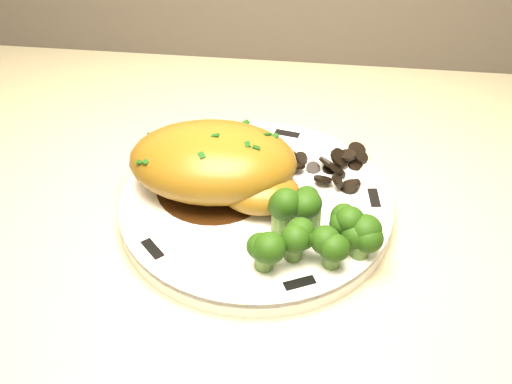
# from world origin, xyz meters

# --- Properties ---
(plate) EXTENTS (0.32, 0.32, 0.02)m
(plate) POSITION_xyz_m (0.23, 1.65, 0.94)
(plate) COLOR white
(plate) RESTS_ON counter
(rim_accent_0) EXTENTS (0.03, 0.02, 0.00)m
(rim_accent_0) POSITION_xyz_m (0.25, 1.77, 0.95)
(rim_accent_0) COLOR black
(rim_accent_0) RESTS_ON plate
(rim_accent_1) EXTENTS (0.02, 0.03, 0.00)m
(rim_accent_1) POSITION_xyz_m (0.12, 1.71, 0.95)
(rim_accent_1) COLOR black
(rim_accent_1) RESTS_ON plate
(rim_accent_2) EXTENTS (0.03, 0.03, 0.00)m
(rim_accent_2) POSITION_xyz_m (0.14, 1.57, 0.95)
(rim_accent_2) COLOR black
(rim_accent_2) RESTS_ON plate
(rim_accent_3) EXTENTS (0.03, 0.02, 0.00)m
(rim_accent_3) POSITION_xyz_m (0.28, 1.54, 0.95)
(rim_accent_3) COLOR black
(rim_accent_3) RESTS_ON plate
(rim_accent_4) EXTENTS (0.01, 0.03, 0.00)m
(rim_accent_4) POSITION_xyz_m (0.35, 1.67, 0.95)
(rim_accent_4) COLOR black
(rim_accent_4) RESTS_ON plate
(gravy_pool) EXTENTS (0.12, 0.12, 0.00)m
(gravy_pool) POSITION_xyz_m (0.18, 1.67, 0.95)
(gravy_pool) COLOR #331909
(gravy_pool) RESTS_ON plate
(chicken_breast) EXTENTS (0.18, 0.12, 0.07)m
(chicken_breast) POSITION_xyz_m (0.19, 1.66, 0.98)
(chicken_breast) COLOR #845C16
(chicken_breast) RESTS_ON plate
(mushroom_pile) EXTENTS (0.09, 0.07, 0.03)m
(mushroom_pile) POSITION_xyz_m (0.29, 1.70, 0.95)
(mushroom_pile) COLOR black
(mushroom_pile) RESTS_ON plate
(broccoli_florets) EXTENTS (0.11, 0.09, 0.04)m
(broccoli_florets) POSITION_xyz_m (0.29, 1.59, 0.97)
(broccoli_florets) COLOR #557A33
(broccoli_florets) RESTS_ON plate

